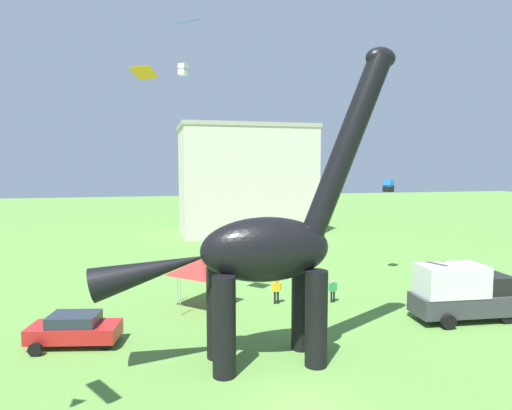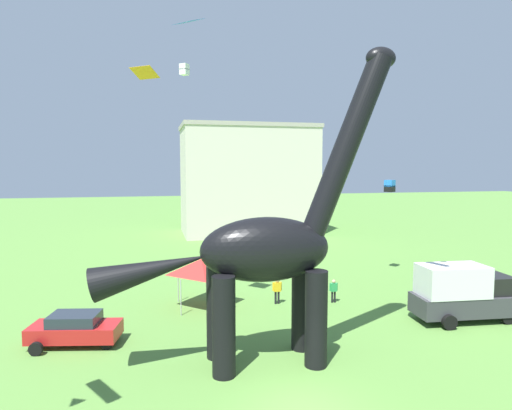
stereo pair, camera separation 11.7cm
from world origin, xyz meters
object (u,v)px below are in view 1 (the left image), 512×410
(dinosaur_sculpture, at_px, (264,249))
(person_strolling_adult, at_px, (276,288))
(parked_sedan_left, at_px, (74,329))
(kite_near_low, at_px, (144,73))
(person_photographer, at_px, (333,289))
(kite_mid_center, at_px, (183,69))
(parked_box_truck, at_px, (461,292))
(festival_canopy_tent, at_px, (201,266))
(kite_apex, at_px, (388,186))
(kite_near_high, at_px, (188,22))

(dinosaur_sculpture, bearing_deg, person_strolling_adult, 70.75)
(parked_sedan_left, relative_size, kite_near_low, 2.51)
(parked_sedan_left, relative_size, person_photographer, 3.02)
(kite_near_low, bearing_deg, parked_sedan_left, -125.20)
(parked_sedan_left, relative_size, kite_mid_center, 4.88)
(person_photographer, bearing_deg, kite_mid_center, 30.15)
(parked_box_truck, height_order, festival_canopy_tent, parked_box_truck)
(person_photographer, height_order, person_strolling_adult, person_strolling_adult)
(parked_box_truck, height_order, person_strolling_adult, parked_box_truck)
(festival_canopy_tent, relative_size, kite_near_low, 1.77)
(kite_apex, bearing_deg, parked_box_truck, -98.01)
(person_strolling_adult, xyz_separation_m, festival_canopy_tent, (-4.69, 0.54, 1.56))
(dinosaur_sculpture, bearing_deg, person_photographer, 49.19)
(kite_near_low, bearing_deg, person_strolling_adult, -7.48)
(festival_canopy_tent, height_order, kite_near_high, kite_near_high)
(kite_near_high, height_order, kite_near_low, kite_near_high)
(parked_sedan_left, distance_m, kite_near_high, 16.42)
(parked_sedan_left, distance_m, person_strolling_adult, 11.97)
(person_photographer, relative_size, person_strolling_adult, 0.91)
(person_photographer, relative_size, festival_canopy_tent, 0.47)
(kite_apex, relative_size, kite_mid_center, 1.03)
(festival_canopy_tent, distance_m, kite_mid_center, 18.63)
(parked_sedan_left, height_order, person_strolling_adult, person_strolling_adult)
(dinosaur_sculpture, xyz_separation_m, kite_near_low, (-4.98, 8.82, 9.08))
(festival_canopy_tent, bearing_deg, person_strolling_adult, -6.61)
(parked_sedan_left, bearing_deg, festival_canopy_tent, 45.54)
(kite_near_high, xyz_separation_m, kite_apex, (16.26, 7.60, -8.97))
(festival_canopy_tent, height_order, kite_mid_center, kite_mid_center)
(parked_sedan_left, bearing_deg, person_strolling_adult, 30.68)
(kite_near_high, bearing_deg, kite_apex, 25.04)
(parked_box_truck, bearing_deg, person_photographer, 145.25)
(festival_canopy_tent, bearing_deg, kite_apex, 16.72)
(parked_sedan_left, bearing_deg, kite_near_low, 66.46)
(kite_near_high, relative_size, kite_apex, 1.81)
(kite_near_low, relative_size, kite_mid_center, 1.94)
(kite_apex, bearing_deg, parked_sedan_left, -157.61)
(dinosaur_sculpture, height_order, person_photographer, dinosaur_sculpture)
(person_photographer, relative_size, kite_apex, 1.57)
(parked_sedan_left, relative_size, person_strolling_adult, 2.75)
(person_photographer, relative_size, kite_near_low, 0.83)
(person_photographer, xyz_separation_m, kite_near_high, (-9.12, -1.85, 15.21))
(dinosaur_sculpture, height_order, kite_near_high, kite_near_high)
(parked_box_truck, bearing_deg, parked_sedan_left, -178.70)
(parked_box_truck, xyz_separation_m, kite_mid_center, (-13.91, 17.77, 15.25))
(parked_sedan_left, distance_m, festival_canopy_tent, 8.16)
(kite_near_high, bearing_deg, dinosaur_sculpture, -63.43)
(parked_box_truck, height_order, kite_mid_center, kite_mid_center)
(parked_box_truck, relative_size, person_strolling_adult, 3.54)
(kite_apex, xyz_separation_m, kite_near_low, (-18.55, -4.15, 6.99))
(kite_near_low, bearing_deg, dinosaur_sculpture, -60.57)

